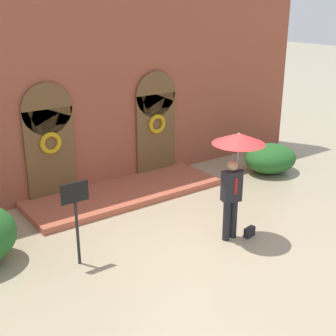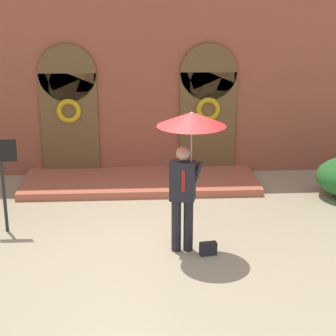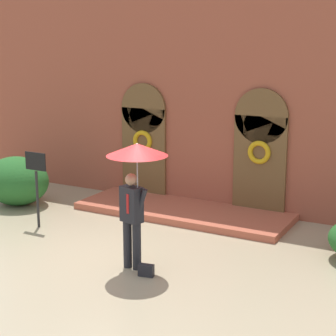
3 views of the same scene
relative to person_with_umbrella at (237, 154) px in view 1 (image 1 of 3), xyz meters
name	(u,v)px [view 1 (image 1 of 3)]	position (x,y,z in m)	size (l,w,h in m)	color
ground_plane	(197,242)	(-0.76, 0.29, -1.91)	(80.00, 80.00, 0.00)	tan
building_facade	(100,89)	(-0.76, 4.45, 0.77)	(14.00, 2.30, 5.60)	brown
person_with_umbrella	(237,154)	(0.00, 0.00, 0.00)	(1.10, 1.10, 2.36)	black
handbag	(249,232)	(0.32, -0.20, -1.80)	(0.28, 0.12, 0.22)	black
sign_post	(76,210)	(-3.20, 0.97, -0.75)	(0.56, 0.06, 1.72)	black
shrub_right	(270,158)	(3.74, 2.38, -1.49)	(1.62, 1.41, 0.85)	#235B23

